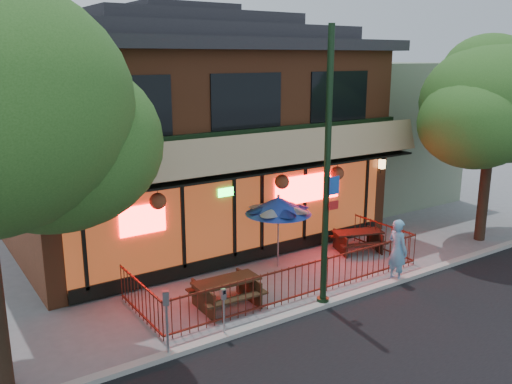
# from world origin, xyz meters

# --- Properties ---
(ground) EXTENTS (80.00, 80.00, 0.00)m
(ground) POSITION_xyz_m (0.00, 0.00, 0.00)
(ground) COLOR gray
(ground) RESTS_ON ground
(curb) EXTENTS (80.00, 0.25, 0.12)m
(curb) POSITION_xyz_m (0.00, -0.50, 0.06)
(curb) COLOR #999993
(curb) RESTS_ON ground
(restaurant_building) EXTENTS (12.96, 9.49, 8.05)m
(restaurant_building) POSITION_xyz_m (0.00, 7.11, 4.13)
(restaurant_building) COLOR brown
(restaurant_building) RESTS_ON ground
(neighbor_building) EXTENTS (6.00, 7.00, 6.00)m
(neighbor_building) POSITION_xyz_m (9.00, 7.70, 3.00)
(neighbor_building) COLOR slate
(neighbor_building) RESTS_ON ground
(patio_fence) EXTENTS (8.44, 2.62, 1.00)m
(patio_fence) POSITION_xyz_m (0.00, 0.50, 0.63)
(patio_fence) COLOR #4D1910
(patio_fence) RESTS_ON ground
(street_light) EXTENTS (0.43, 0.32, 7.00)m
(street_light) POSITION_xyz_m (0.00, -0.40, 3.15)
(street_light) COLOR black
(street_light) RESTS_ON ground
(street_tree_right) EXTENTS (4.80, 4.80, 7.02)m
(street_tree_right) POSITION_xyz_m (8.04, 0.59, 4.96)
(street_tree_right) COLOR #2D2216
(street_tree_right) RESTS_ON ground
(picnic_table_left) EXTENTS (1.76, 1.37, 0.73)m
(picnic_table_left) POSITION_xyz_m (-2.11, 0.92, 0.48)
(picnic_table_left) COLOR #352313
(picnic_table_left) RESTS_ON ground
(picnic_table_right) EXTENTS (1.91, 1.69, 0.68)m
(picnic_table_right) POSITION_xyz_m (3.60, 2.04, 0.45)
(picnic_table_right) COLOR black
(picnic_table_right) RESTS_ON ground
(patio_umbrella) EXTENTS (1.99, 2.00, 2.28)m
(patio_umbrella) POSITION_xyz_m (0.60, 2.40, 1.95)
(patio_umbrella) COLOR gray
(patio_umbrella) RESTS_ON ground
(pedestrian) EXTENTS (0.48, 0.69, 1.83)m
(pedestrian) POSITION_xyz_m (2.79, -0.35, 0.91)
(pedestrian) COLOR #63A0C7
(pedestrian) RESTS_ON ground
(parking_meter_near) EXTENTS (0.11, 0.09, 1.19)m
(parking_meter_near) POSITION_xyz_m (-2.96, -0.40, 0.80)
(parking_meter_near) COLOR #9B9EA3
(parking_meter_near) RESTS_ON ground
(parking_meter_far) EXTENTS (0.17, 0.16, 1.53)m
(parking_meter_far) POSITION_xyz_m (-4.40, -0.48, 1.04)
(parking_meter_far) COLOR #94959C
(parking_meter_far) RESTS_ON ground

